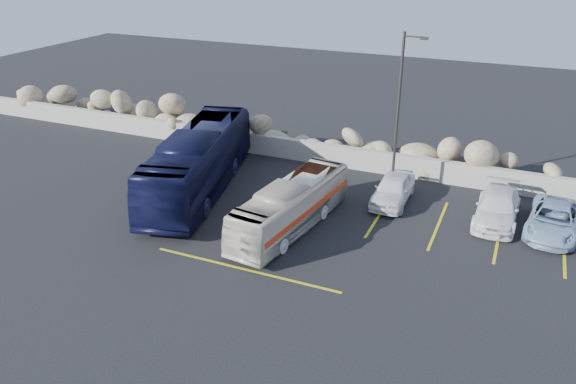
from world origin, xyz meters
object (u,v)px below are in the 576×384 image
at_px(tour_coach, 199,161).
at_px(car_d, 554,220).
at_px(vintage_bus, 291,206).
at_px(car_c, 497,208).
at_px(car_a, 393,189).
at_px(lamppost, 399,112).

height_order(tour_coach, car_d, tour_coach).
height_order(vintage_bus, car_c, vintage_bus).
height_order(car_a, car_d, car_a).
distance_m(tour_coach, car_d, 16.76).
relative_size(lamppost, vintage_bus, 1.02).
distance_m(tour_coach, car_c, 14.47).
bearing_deg(lamppost, tour_coach, -159.45).
relative_size(vintage_bus, tour_coach, 0.70).
height_order(lamppost, vintage_bus, lamppost).
height_order(lamppost, tour_coach, lamppost).
relative_size(lamppost, car_c, 1.78).
distance_m(vintage_bus, car_a, 5.69).
distance_m(car_c, car_d, 2.37).
height_order(lamppost, car_c, lamppost).
distance_m(vintage_bus, tour_coach, 6.26).
xyz_separation_m(lamppost, car_c, (5.07, -1.02, -3.64)).
relative_size(lamppost, car_d, 1.77).
distance_m(lamppost, vintage_bus, 7.08).
distance_m(car_a, car_c, 4.85).
relative_size(tour_coach, car_c, 2.50).
relative_size(tour_coach, car_a, 2.81).
bearing_deg(vintage_bus, car_c, 35.12).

